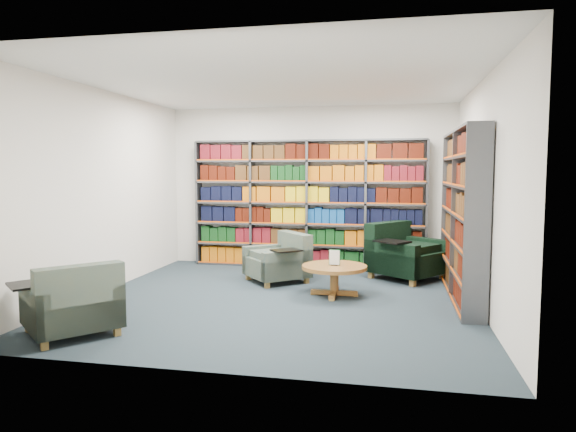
% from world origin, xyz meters
% --- Properties ---
extents(room_shell, '(5.02, 5.02, 2.82)m').
position_xyz_m(room_shell, '(0.00, 0.00, 1.40)').
color(room_shell, '#1B2531').
rests_on(room_shell, ground).
extents(bookshelf_back, '(4.00, 0.28, 2.20)m').
position_xyz_m(bookshelf_back, '(0.00, 2.34, 1.10)').
color(bookshelf_back, '#47494F').
rests_on(bookshelf_back, ground).
extents(bookshelf_right, '(0.28, 2.50, 2.20)m').
position_xyz_m(bookshelf_right, '(2.34, 0.60, 1.10)').
color(bookshelf_right, '#47494F').
rests_on(bookshelf_right, ground).
extents(chair_teal_left, '(1.13, 1.13, 0.73)m').
position_xyz_m(chair_teal_left, '(-0.21, 1.13, 0.30)').
color(chair_teal_left, '#0C293B').
rests_on(chair_teal_left, ground).
extents(chair_green_right, '(1.33, 1.34, 0.87)m').
position_xyz_m(chair_green_right, '(1.61, 1.74, 0.35)').
color(chair_green_right, black).
rests_on(chair_green_right, ground).
extents(chair_teal_front, '(1.18, 1.18, 0.77)m').
position_xyz_m(chair_teal_front, '(-1.74, -1.86, 0.31)').
color(chair_teal_front, '#0C293B').
rests_on(chair_teal_front, ground).
extents(coffee_table, '(0.88, 0.88, 0.62)m').
position_xyz_m(coffee_table, '(0.69, 0.36, 0.33)').
color(coffee_table, '#926223').
rests_on(coffee_table, ground).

